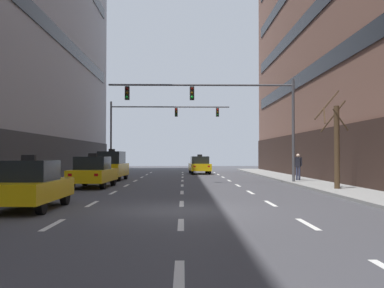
% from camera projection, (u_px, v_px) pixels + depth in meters
% --- Properties ---
extents(ground_plane, '(120.00, 120.00, 0.00)m').
position_uv_depth(ground_plane, '(181.00, 210.00, 14.65)').
color(ground_plane, '#424247').
extents(lane_stripe_l1_s3, '(0.16, 2.00, 0.01)m').
position_uv_depth(lane_stripe_l1_s3, '(53.00, 225.00, 11.59)').
color(lane_stripe_l1_s3, silver).
rests_on(lane_stripe_l1_s3, ground).
extents(lane_stripe_l1_s4, '(0.16, 2.00, 0.01)m').
position_uv_depth(lane_stripe_l1_s4, '(92.00, 204.00, 16.58)').
color(lane_stripe_l1_s4, silver).
rests_on(lane_stripe_l1_s4, ground).
extents(lane_stripe_l1_s5, '(0.16, 2.00, 0.01)m').
position_uv_depth(lane_stripe_l1_s5, '(113.00, 193.00, 21.58)').
color(lane_stripe_l1_s5, silver).
rests_on(lane_stripe_l1_s5, ground).
extents(lane_stripe_l1_s6, '(0.16, 2.00, 0.01)m').
position_uv_depth(lane_stripe_l1_s6, '(126.00, 185.00, 26.58)').
color(lane_stripe_l1_s6, silver).
rests_on(lane_stripe_l1_s6, ground).
extents(lane_stripe_l1_s7, '(0.16, 2.00, 0.01)m').
position_uv_depth(lane_stripe_l1_s7, '(135.00, 181.00, 31.58)').
color(lane_stripe_l1_s7, silver).
rests_on(lane_stripe_l1_s7, ground).
extents(lane_stripe_l1_s8, '(0.16, 2.00, 0.01)m').
position_uv_depth(lane_stripe_l1_s8, '(142.00, 177.00, 36.57)').
color(lane_stripe_l1_s8, silver).
rests_on(lane_stripe_l1_s8, ground).
extents(lane_stripe_l1_s9, '(0.16, 2.00, 0.01)m').
position_uv_depth(lane_stripe_l1_s9, '(147.00, 175.00, 41.57)').
color(lane_stripe_l1_s9, silver).
rests_on(lane_stripe_l1_s9, ground).
extents(lane_stripe_l1_s10, '(0.16, 2.00, 0.01)m').
position_uv_depth(lane_stripe_l1_s10, '(151.00, 172.00, 46.57)').
color(lane_stripe_l1_s10, silver).
rests_on(lane_stripe_l1_s10, ground).
extents(lane_stripe_l2_s2, '(0.16, 2.00, 0.01)m').
position_uv_depth(lane_stripe_l2_s2, '(179.00, 276.00, 6.65)').
color(lane_stripe_l2_s2, silver).
rests_on(lane_stripe_l2_s2, ground).
extents(lane_stripe_l2_s3, '(0.16, 2.00, 0.01)m').
position_uv_depth(lane_stripe_l2_s3, '(181.00, 224.00, 11.65)').
color(lane_stripe_l2_s3, silver).
rests_on(lane_stripe_l2_s3, ground).
extents(lane_stripe_l2_s4, '(0.16, 2.00, 0.01)m').
position_uv_depth(lane_stripe_l2_s4, '(182.00, 204.00, 16.65)').
color(lane_stripe_l2_s4, silver).
rests_on(lane_stripe_l2_s4, ground).
extents(lane_stripe_l2_s5, '(0.16, 2.00, 0.01)m').
position_uv_depth(lane_stripe_l2_s5, '(182.00, 192.00, 21.65)').
color(lane_stripe_l2_s5, silver).
rests_on(lane_stripe_l2_s5, ground).
extents(lane_stripe_l2_s6, '(0.16, 2.00, 0.01)m').
position_uv_depth(lane_stripe_l2_s6, '(182.00, 185.00, 26.64)').
color(lane_stripe_l2_s6, silver).
rests_on(lane_stripe_l2_s6, ground).
extents(lane_stripe_l2_s7, '(0.16, 2.00, 0.01)m').
position_uv_depth(lane_stripe_l2_s7, '(182.00, 181.00, 31.64)').
color(lane_stripe_l2_s7, silver).
rests_on(lane_stripe_l2_s7, ground).
extents(lane_stripe_l2_s8, '(0.16, 2.00, 0.01)m').
position_uv_depth(lane_stripe_l2_s8, '(183.00, 177.00, 36.64)').
color(lane_stripe_l2_s8, silver).
rests_on(lane_stripe_l2_s8, ground).
extents(lane_stripe_l2_s9, '(0.16, 2.00, 0.01)m').
position_uv_depth(lane_stripe_l2_s9, '(183.00, 175.00, 41.64)').
color(lane_stripe_l2_s9, silver).
rests_on(lane_stripe_l2_s9, ground).
extents(lane_stripe_l2_s10, '(0.16, 2.00, 0.01)m').
position_uv_depth(lane_stripe_l2_s10, '(183.00, 172.00, 46.63)').
color(lane_stripe_l2_s10, silver).
rests_on(lane_stripe_l2_s10, ground).
extents(lane_stripe_l3_s3, '(0.16, 2.00, 0.01)m').
position_uv_depth(lane_stripe_l3_s3, '(308.00, 224.00, 11.71)').
color(lane_stripe_l3_s3, silver).
rests_on(lane_stripe_l3_s3, ground).
extents(lane_stripe_l3_s4, '(0.16, 2.00, 0.01)m').
position_uv_depth(lane_stripe_l3_s4, '(270.00, 203.00, 16.71)').
color(lane_stripe_l3_s4, silver).
rests_on(lane_stripe_l3_s4, ground).
extents(lane_stripe_l3_s5, '(0.16, 2.00, 0.01)m').
position_uv_depth(lane_stripe_l3_s5, '(250.00, 192.00, 21.71)').
color(lane_stripe_l3_s5, silver).
rests_on(lane_stripe_l3_s5, ground).
extents(lane_stripe_l3_s6, '(0.16, 2.00, 0.01)m').
position_uv_depth(lane_stripe_l3_s6, '(238.00, 185.00, 26.71)').
color(lane_stripe_l3_s6, silver).
rests_on(lane_stripe_l3_s6, ground).
extents(lane_stripe_l3_s7, '(0.16, 2.00, 0.01)m').
position_uv_depth(lane_stripe_l3_s7, '(229.00, 181.00, 31.70)').
color(lane_stripe_l3_s7, silver).
rests_on(lane_stripe_l3_s7, ground).
extents(lane_stripe_l3_s8, '(0.16, 2.00, 0.01)m').
position_uv_depth(lane_stripe_l3_s8, '(223.00, 177.00, 36.70)').
color(lane_stripe_l3_s8, silver).
rests_on(lane_stripe_l3_s8, ground).
extents(lane_stripe_l3_s9, '(0.16, 2.00, 0.01)m').
position_uv_depth(lane_stripe_l3_s9, '(218.00, 174.00, 41.70)').
color(lane_stripe_l3_s9, silver).
rests_on(lane_stripe_l3_s9, ground).
extents(lane_stripe_l3_s10, '(0.16, 2.00, 0.01)m').
position_uv_depth(lane_stripe_l3_s10, '(214.00, 172.00, 46.70)').
color(lane_stripe_l3_s10, silver).
rests_on(lane_stripe_l3_s10, ground).
extents(taxi_driving_0, '(1.98, 4.32, 2.23)m').
position_uv_depth(taxi_driving_0, '(112.00, 166.00, 32.28)').
color(taxi_driving_0, black).
rests_on(taxi_driving_0, ground).
extents(taxi_driving_1, '(2.07, 4.62, 1.89)m').
position_uv_depth(taxi_driving_1, '(93.00, 172.00, 25.02)').
color(taxi_driving_1, black).
rests_on(taxi_driving_1, ground).
extents(taxi_driving_2, '(2.08, 4.54, 1.85)m').
position_uv_depth(taxi_driving_2, '(200.00, 165.00, 43.08)').
color(taxi_driving_2, black).
rests_on(taxi_driving_2, ground).
extents(taxi_driving_3, '(1.84, 4.33, 1.79)m').
position_uv_depth(taxi_driving_3, '(30.00, 185.00, 14.87)').
color(taxi_driving_3, black).
rests_on(taxi_driving_3, ground).
extents(traffic_signal_0, '(11.65, 0.35, 6.43)m').
position_uv_depth(traffic_signal_0, '(227.00, 105.00, 28.31)').
color(traffic_signal_0, '#4C4C51').
rests_on(traffic_signal_0, sidewalk_right).
extents(traffic_signal_1, '(11.60, 0.35, 6.86)m').
position_uv_depth(traffic_signal_1, '(153.00, 121.00, 44.01)').
color(traffic_signal_1, '#4C4C51').
rests_on(traffic_signal_1, sidewalk_left).
extents(street_tree_1, '(1.68, 1.49, 4.99)m').
position_uv_depth(street_tree_1, '(336.00, 144.00, 22.37)').
color(street_tree_1, '#4C3823').
rests_on(street_tree_1, sidewalk_right).
extents(pedestrian_0, '(0.48, 0.34, 1.73)m').
position_uv_depth(pedestrian_0, '(298.00, 165.00, 30.00)').
color(pedestrian_0, '#383D59').
rests_on(pedestrian_0, sidewalk_right).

